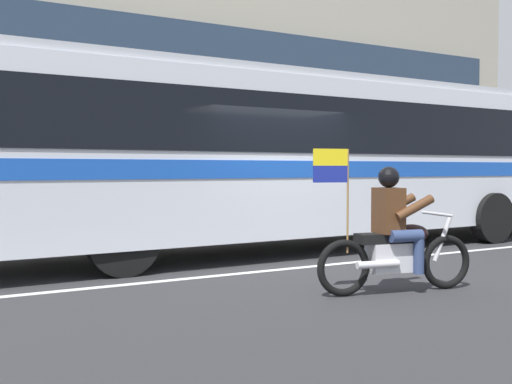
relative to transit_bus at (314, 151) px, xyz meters
The scene contains 6 objects.
ground_plane 2.71m from the transit_bus, 142.07° to the right, with size 60.00×60.00×0.00m, color #2B2B2D.
sidewalk_curb 4.57m from the transit_bus, 111.43° to the left, with size 28.00×3.80×0.15m, color #B7B2A8.
lane_center_stripe 3.02m from the transit_bus, 130.50° to the right, with size 26.60×0.14×0.01m, color silver.
transit_bus is the anchor object (origin of this frame).
motorcycle_with_rider 4.31m from the transit_bus, 110.60° to the right, with size 2.16×0.72×1.78m.
fire_hydrant 3.75m from the transit_bus, 125.68° to the left, with size 0.22×0.30×0.75m.
Camera 1 is at (-4.87, -8.10, 1.54)m, focal length 40.70 mm.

